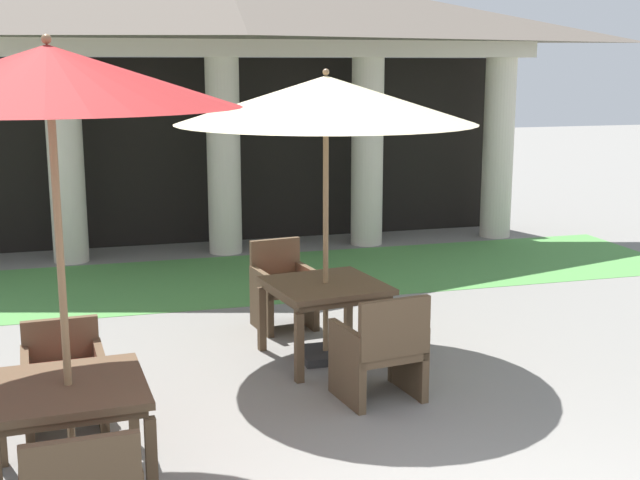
{
  "coord_description": "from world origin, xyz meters",
  "views": [
    {
      "loc": [
        -2.01,
        -3.45,
        2.72
      ],
      "look_at": [
        0.07,
        3.85,
        1.15
      ],
      "focal_mm": 47.69,
      "sensor_mm": 36.0,
      "label": 1
    }
  ],
  "objects_px": {
    "patio_table_near_foreground": "(326,292)",
    "patio_chair_near_foreground_south": "(381,351)",
    "patio_chair_near_foreground_north": "(283,288)",
    "patio_table_mid_left": "(69,398)",
    "patio_chair_mid_left_north": "(64,379)",
    "patio_umbrella_mid_left": "(49,82)",
    "patio_umbrella_near_foreground": "(326,102)"
  },
  "relations": [
    {
      "from": "patio_umbrella_near_foreground",
      "to": "patio_umbrella_mid_left",
      "type": "height_order",
      "value": "patio_umbrella_mid_left"
    },
    {
      "from": "patio_chair_near_foreground_south",
      "to": "patio_umbrella_mid_left",
      "type": "xyz_separation_m",
      "value": [
        -2.44,
        -0.84,
        2.21
      ]
    },
    {
      "from": "patio_chair_near_foreground_south",
      "to": "patio_table_mid_left",
      "type": "xyz_separation_m",
      "value": [
        -2.44,
        -0.84,
        0.2
      ]
    },
    {
      "from": "patio_table_near_foreground",
      "to": "patio_table_mid_left",
      "type": "distance_m",
      "value": 2.98
    },
    {
      "from": "patio_umbrella_near_foreground",
      "to": "patio_table_mid_left",
      "type": "relative_size",
      "value": 2.64
    },
    {
      "from": "patio_table_mid_left",
      "to": "patio_chair_mid_left_north",
      "type": "relative_size",
      "value": 1.28
    },
    {
      "from": "patio_chair_near_foreground_north",
      "to": "patio_umbrella_mid_left",
      "type": "distance_m",
      "value": 4.28
    },
    {
      "from": "patio_umbrella_near_foreground",
      "to": "patio_chair_mid_left_north",
      "type": "bearing_deg",
      "value": -158.09
    },
    {
      "from": "patio_chair_near_foreground_south",
      "to": "patio_chair_near_foreground_north",
      "type": "distance_m",
      "value": 2.17
    },
    {
      "from": "patio_umbrella_near_foreground",
      "to": "patio_umbrella_mid_left",
      "type": "relative_size",
      "value": 0.93
    },
    {
      "from": "patio_chair_near_foreground_south",
      "to": "patio_chair_mid_left_north",
      "type": "distance_m",
      "value": 2.5
    },
    {
      "from": "patio_table_near_foreground",
      "to": "patio_chair_near_foreground_north",
      "type": "xyz_separation_m",
      "value": [
        -0.16,
        1.07,
        -0.23
      ]
    },
    {
      "from": "patio_table_near_foreground",
      "to": "patio_chair_near_foreground_south",
      "type": "height_order",
      "value": "patio_chair_near_foreground_south"
    },
    {
      "from": "patio_chair_near_foreground_south",
      "to": "patio_table_mid_left",
      "type": "bearing_deg",
      "value": -169.37
    },
    {
      "from": "patio_chair_near_foreground_south",
      "to": "patio_chair_mid_left_north",
      "type": "bearing_deg",
      "value": 168.59
    },
    {
      "from": "patio_table_near_foreground",
      "to": "patio_umbrella_mid_left",
      "type": "distance_m",
      "value": 3.58
    },
    {
      "from": "patio_umbrella_near_foreground",
      "to": "patio_table_mid_left",
      "type": "bearing_deg",
      "value": -140.03
    },
    {
      "from": "patio_table_mid_left",
      "to": "patio_chair_mid_left_north",
      "type": "bearing_deg",
      "value": 93.36
    },
    {
      "from": "patio_chair_near_foreground_north",
      "to": "patio_umbrella_mid_left",
      "type": "xyz_separation_m",
      "value": [
        -2.13,
        -2.98,
        2.2
      ]
    },
    {
      "from": "patio_umbrella_mid_left",
      "to": "patio_table_near_foreground",
      "type": "bearing_deg",
      "value": 39.97
    },
    {
      "from": "patio_umbrella_near_foreground",
      "to": "patio_chair_near_foreground_south",
      "type": "xyz_separation_m",
      "value": [
        0.16,
        -1.08,
        -1.98
      ]
    },
    {
      "from": "patio_chair_near_foreground_south",
      "to": "patio_chair_near_foreground_north",
      "type": "xyz_separation_m",
      "value": [
        -0.31,
        2.15,
        0.0
      ]
    },
    {
      "from": "patio_table_near_foreground",
      "to": "patio_chair_near_foreground_south",
      "type": "xyz_separation_m",
      "value": [
        0.16,
        -1.08,
        -0.23
      ]
    },
    {
      "from": "patio_umbrella_mid_left",
      "to": "patio_chair_near_foreground_north",
      "type": "bearing_deg",
      "value": 54.52
    },
    {
      "from": "patio_umbrella_near_foreground",
      "to": "patio_table_near_foreground",
      "type": "bearing_deg",
      "value": -88.81
    },
    {
      "from": "patio_table_near_foreground",
      "to": "patio_chair_mid_left_north",
      "type": "bearing_deg",
      "value": -158.09
    },
    {
      "from": "patio_chair_near_foreground_north",
      "to": "patio_table_near_foreground",
      "type": "bearing_deg",
      "value": 90.0
    },
    {
      "from": "patio_chair_mid_left_north",
      "to": "patio_chair_near_foreground_north",
      "type": "bearing_deg",
      "value": -140.71
    },
    {
      "from": "patio_table_near_foreground",
      "to": "patio_chair_mid_left_north",
      "type": "relative_size",
      "value": 1.41
    },
    {
      "from": "patio_table_near_foreground",
      "to": "patio_chair_near_foreground_south",
      "type": "bearing_deg",
      "value": -81.67
    },
    {
      "from": "patio_table_near_foreground",
      "to": "patio_chair_near_foreground_south",
      "type": "distance_m",
      "value": 1.11
    },
    {
      "from": "patio_table_mid_left",
      "to": "patio_table_near_foreground",
      "type": "bearing_deg",
      "value": 39.97
    }
  ]
}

